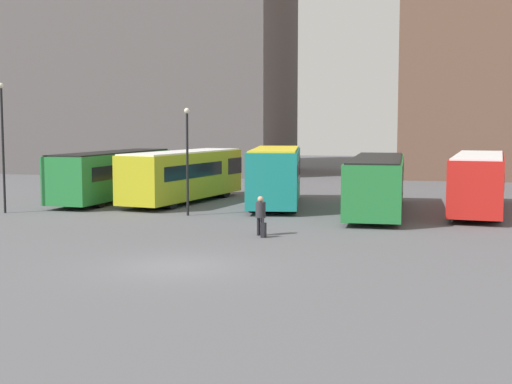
{
  "coord_description": "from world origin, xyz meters",
  "views": [
    {
      "loc": [
        7.72,
        -21.24,
        4.56
      ],
      "look_at": [
        0.26,
        9.81,
        1.49
      ],
      "focal_mm": 50.0,
      "sensor_mm": 36.0,
      "label": 1
    }
  ],
  "objects_px": {
    "bus_1": "(184,174)",
    "lamp_post_0": "(3,138)",
    "bus_0": "(113,174)",
    "bus_3": "(377,182)",
    "suitcase": "(264,230)",
    "lamp_post_1": "(187,152)",
    "bus_2": "(276,175)",
    "bus_4": "(478,181)",
    "traveler": "(261,212)"
  },
  "relations": [
    {
      "from": "traveler",
      "to": "bus_4",
      "type": "bearing_deg",
      "value": -39.93
    },
    {
      "from": "bus_1",
      "to": "suitcase",
      "type": "distance_m",
      "value": 13.74
    },
    {
      "from": "lamp_post_1",
      "to": "bus_3",
      "type": "bearing_deg",
      "value": 20.92
    },
    {
      "from": "bus_0",
      "to": "lamp_post_1",
      "type": "height_order",
      "value": "lamp_post_1"
    },
    {
      "from": "traveler",
      "to": "suitcase",
      "type": "height_order",
      "value": "traveler"
    },
    {
      "from": "bus_1",
      "to": "lamp_post_0",
      "type": "height_order",
      "value": "lamp_post_0"
    },
    {
      "from": "bus_3",
      "to": "suitcase",
      "type": "relative_size",
      "value": 14.35
    },
    {
      "from": "bus_3",
      "to": "bus_1",
      "type": "bearing_deg",
      "value": 77.05
    },
    {
      "from": "bus_0",
      "to": "suitcase",
      "type": "xyz_separation_m",
      "value": [
        11.73,
        -11.35,
        -1.29
      ]
    },
    {
      "from": "traveler",
      "to": "lamp_post_0",
      "type": "distance_m",
      "value": 15.24
    },
    {
      "from": "bus_4",
      "to": "lamp_post_0",
      "type": "relative_size",
      "value": 1.68
    },
    {
      "from": "bus_1",
      "to": "suitcase",
      "type": "xyz_separation_m",
      "value": [
        7.35,
        -11.53,
        -1.32
      ]
    },
    {
      "from": "bus_1",
      "to": "traveler",
      "type": "relative_size",
      "value": 6.73
    },
    {
      "from": "bus_1",
      "to": "lamp_post_1",
      "type": "height_order",
      "value": "lamp_post_1"
    },
    {
      "from": "bus_4",
      "to": "lamp_post_0",
      "type": "distance_m",
      "value": 24.41
    },
    {
      "from": "bus_0",
      "to": "lamp_post_0",
      "type": "relative_size",
      "value": 1.7
    },
    {
      "from": "suitcase",
      "to": "bus_3",
      "type": "bearing_deg",
      "value": -20.37
    },
    {
      "from": "bus_3",
      "to": "traveler",
      "type": "height_order",
      "value": "bus_3"
    },
    {
      "from": "bus_0",
      "to": "lamp_post_0",
      "type": "bearing_deg",
      "value": 160.32
    },
    {
      "from": "suitcase",
      "to": "bus_0",
      "type": "bearing_deg",
      "value": 48.2
    },
    {
      "from": "traveler",
      "to": "lamp_post_1",
      "type": "distance_m",
      "value": 7.61
    },
    {
      "from": "bus_1",
      "to": "lamp_post_1",
      "type": "relative_size",
      "value": 2.04
    },
    {
      "from": "bus_1",
      "to": "suitcase",
      "type": "relative_size",
      "value": 12.85
    },
    {
      "from": "bus_4",
      "to": "bus_0",
      "type": "bearing_deg",
      "value": 93.31
    },
    {
      "from": "bus_0",
      "to": "bus_4",
      "type": "xyz_separation_m",
      "value": [
        20.66,
        -0.77,
        0.04
      ]
    },
    {
      "from": "bus_2",
      "to": "bus_3",
      "type": "bearing_deg",
      "value": -115.53
    },
    {
      "from": "suitcase",
      "to": "bus_2",
      "type": "bearing_deg",
      "value": 11.69
    },
    {
      "from": "lamp_post_0",
      "to": "bus_2",
      "type": "bearing_deg",
      "value": 26.4
    },
    {
      "from": "traveler",
      "to": "lamp_post_0",
      "type": "relative_size",
      "value": 0.24
    },
    {
      "from": "lamp_post_1",
      "to": "bus_0",
      "type": "bearing_deg",
      "value": 139.65
    },
    {
      "from": "lamp_post_0",
      "to": "lamp_post_1",
      "type": "bearing_deg",
      "value": 7.37
    },
    {
      "from": "bus_0",
      "to": "bus_3",
      "type": "relative_size",
      "value": 0.92
    },
    {
      "from": "bus_2",
      "to": "traveler",
      "type": "bearing_deg",
      "value": 179.55
    },
    {
      "from": "bus_0",
      "to": "bus_1",
      "type": "height_order",
      "value": "bus_1"
    },
    {
      "from": "bus_4",
      "to": "lamp_post_1",
      "type": "xyz_separation_m",
      "value": [
        -14.13,
        -4.78,
        1.52
      ]
    },
    {
      "from": "bus_0",
      "to": "bus_3",
      "type": "xyz_separation_m",
      "value": [
        15.59,
        -2.09,
        -0.03
      ]
    },
    {
      "from": "bus_1",
      "to": "bus_2",
      "type": "distance_m",
      "value": 5.57
    },
    {
      "from": "traveler",
      "to": "suitcase",
      "type": "distance_m",
      "value": 0.84
    },
    {
      "from": "lamp_post_1",
      "to": "bus_2",
      "type": "bearing_deg",
      "value": 56.7
    },
    {
      "from": "bus_3",
      "to": "traveler",
      "type": "distance_m",
      "value": 9.72
    },
    {
      "from": "bus_1",
      "to": "bus_3",
      "type": "height_order",
      "value": "bus_1"
    },
    {
      "from": "bus_2",
      "to": "lamp_post_0",
      "type": "distance_m",
      "value": 14.45
    },
    {
      "from": "bus_4",
      "to": "suitcase",
      "type": "bearing_deg",
      "value": 145.25
    },
    {
      "from": "bus_0",
      "to": "bus_2",
      "type": "xyz_separation_m",
      "value": [
        9.91,
        -0.41,
        0.14
      ]
    },
    {
      "from": "bus_1",
      "to": "lamp_post_0",
      "type": "bearing_deg",
      "value": 143.45
    },
    {
      "from": "bus_3",
      "to": "lamp_post_0",
      "type": "bearing_deg",
      "value": 102.7
    },
    {
      "from": "lamp_post_1",
      "to": "traveler",
      "type": "bearing_deg",
      "value": -47.07
    },
    {
      "from": "bus_3",
      "to": "lamp_post_1",
      "type": "height_order",
      "value": "lamp_post_1"
    },
    {
      "from": "bus_1",
      "to": "lamp_post_0",
      "type": "xyz_separation_m",
      "value": [
        -7.27,
        -6.95,
        2.2
      ]
    },
    {
      "from": "bus_3",
      "to": "suitcase",
      "type": "xyz_separation_m",
      "value": [
        -3.86,
        -9.26,
        -1.26
      ]
    }
  ]
}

